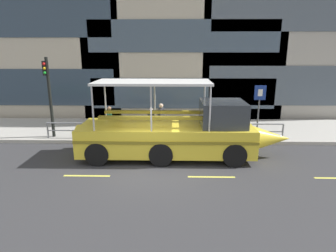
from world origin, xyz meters
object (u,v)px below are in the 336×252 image
parking_sign (259,102)px  pedestrian_near_bow (232,116)px  duck_tour_boat (178,133)px  pedestrian_mid_left (161,116)px  traffic_light_pole (49,90)px  pedestrian_mid_right (151,119)px  pedestrian_near_stern (110,117)px

parking_sign → pedestrian_near_bow: 1.82m
duck_tour_boat → pedestrian_mid_left: 3.08m
traffic_light_pole → parking_sign: bearing=1.8°
pedestrian_mid_right → pedestrian_near_stern: (-2.30, 0.10, 0.04)m
parking_sign → pedestrian_near_bow: (-1.18, 1.00, -0.96)m
pedestrian_near_bow → pedestrian_mid_right: bearing=-169.7°
duck_tour_boat → pedestrian_mid_right: 3.23m
parking_sign → pedestrian_mid_left: 5.28m
duck_tour_boat → pedestrian_near_stern: duck_tour_boat is taller
traffic_light_pole → duck_tour_boat: size_ratio=0.44×
pedestrian_near_stern → duck_tour_boat: bearing=-38.5°
duck_tour_boat → pedestrian_near_bow: 4.86m
traffic_light_pole → pedestrian_mid_left: traffic_light_pole is taller
traffic_light_pole → pedestrian_mid_right: traffic_light_pole is taller
pedestrian_near_bow → pedestrian_mid_right: (-4.58, -0.83, -0.01)m
traffic_light_pole → pedestrian_near_bow: (9.84, 1.36, -1.63)m
traffic_light_pole → pedestrian_near_stern: size_ratio=2.70×
duck_tour_boat → parking_sign: bearing=32.3°
pedestrian_mid_left → parking_sign: bearing=-2.4°
traffic_light_pole → pedestrian_near_stern: (2.96, 0.62, -1.60)m
pedestrian_mid_right → pedestrian_near_bow: bearing=10.3°
duck_tour_boat → pedestrian_near_bow: (3.13, 3.72, -0.01)m
pedestrian_mid_left → traffic_light_pole: bearing=-174.4°
pedestrian_near_stern → traffic_light_pole: bearing=-168.2°
pedestrian_mid_left → pedestrian_mid_right: size_ratio=1.16×
traffic_light_pole → pedestrian_mid_right: bearing=5.7°
pedestrian_mid_right → pedestrian_near_stern: size_ratio=0.96×
pedestrian_near_stern → pedestrian_mid_left: bearing=-0.9°
traffic_light_pole → pedestrian_near_stern: 3.42m
traffic_light_pole → pedestrian_mid_left: 6.02m
pedestrian_near_stern → pedestrian_near_bow: bearing=6.1°
duck_tour_boat → pedestrian_near_bow: duck_tour_boat is taller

